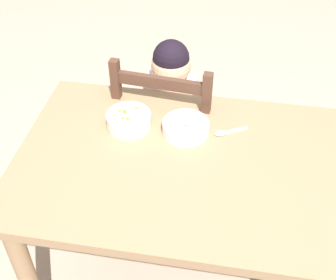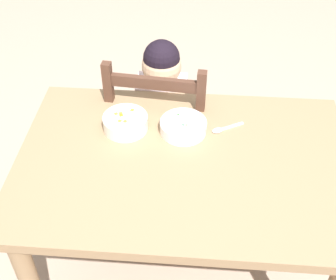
{
  "view_description": "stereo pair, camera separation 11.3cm",
  "coord_description": "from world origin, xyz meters",
  "px_view_note": "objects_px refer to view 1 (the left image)",
  "views": [
    {
      "loc": [
        0.15,
        -1.16,
        1.92
      ],
      "look_at": [
        -0.06,
        0.05,
        0.82
      ],
      "focal_mm": 49.01,
      "sensor_mm": 36.0,
      "label": 1
    },
    {
      "loc": [
        0.04,
        -1.18,
        1.92
      ],
      "look_at": [
        -0.06,
        0.05,
        0.82
      ],
      "focal_mm": 49.01,
      "sensor_mm": 36.0,
      "label": 2
    }
  ],
  "objects_px": {
    "dining_chair": "(169,138)",
    "child_figure": "(170,109)",
    "bowl_of_carrots": "(129,120)",
    "dining_table": "(182,184)",
    "spoon": "(225,132)",
    "bowl_of_peas": "(186,127)"
  },
  "relations": [
    {
      "from": "dining_chair",
      "to": "bowl_of_carrots",
      "type": "bearing_deg",
      "value": -109.66
    },
    {
      "from": "dining_chair",
      "to": "spoon",
      "type": "distance_m",
      "value": 0.49
    },
    {
      "from": "bowl_of_peas",
      "to": "bowl_of_carrots",
      "type": "height_order",
      "value": "bowl_of_carrots"
    },
    {
      "from": "bowl_of_peas",
      "to": "bowl_of_carrots",
      "type": "distance_m",
      "value": 0.22
    },
    {
      "from": "dining_chair",
      "to": "bowl_of_carrots",
      "type": "distance_m",
      "value": 0.46
    },
    {
      "from": "bowl_of_peas",
      "to": "dining_chair",
      "type": "bearing_deg",
      "value": 111.13
    },
    {
      "from": "dining_table",
      "to": "dining_chair",
      "type": "distance_m",
      "value": 0.51
    },
    {
      "from": "dining_table",
      "to": "child_figure",
      "type": "bearing_deg",
      "value": 105.3
    },
    {
      "from": "bowl_of_peas",
      "to": "dining_table",
      "type": "bearing_deg",
      "value": -85.73
    },
    {
      "from": "bowl_of_peas",
      "to": "spoon",
      "type": "bearing_deg",
      "value": 7.75
    },
    {
      "from": "bowl_of_carrots",
      "to": "dining_table",
      "type": "bearing_deg",
      "value": -33.89
    },
    {
      "from": "child_figure",
      "to": "bowl_of_peas",
      "type": "relative_size",
      "value": 5.45
    },
    {
      "from": "child_figure",
      "to": "bowl_of_peas",
      "type": "bearing_deg",
      "value": -69.16
    },
    {
      "from": "dining_chair",
      "to": "child_figure",
      "type": "height_order",
      "value": "child_figure"
    },
    {
      "from": "bowl_of_carrots",
      "to": "spoon",
      "type": "bearing_deg",
      "value": 3.13
    },
    {
      "from": "dining_chair",
      "to": "spoon",
      "type": "relative_size",
      "value": 7.3
    },
    {
      "from": "dining_table",
      "to": "dining_chair",
      "type": "bearing_deg",
      "value": 105.59
    },
    {
      "from": "dining_table",
      "to": "bowl_of_peas",
      "type": "relative_size",
      "value": 6.81
    },
    {
      "from": "dining_chair",
      "to": "bowl_of_carrots",
      "type": "xyz_separation_m",
      "value": [
        -0.11,
        -0.3,
        0.34
      ]
    },
    {
      "from": "dining_table",
      "to": "child_figure",
      "type": "distance_m",
      "value": 0.47
    },
    {
      "from": "dining_chair",
      "to": "child_figure",
      "type": "distance_m",
      "value": 0.18
    },
    {
      "from": "dining_table",
      "to": "dining_chair",
      "type": "xyz_separation_m",
      "value": [
        -0.13,
        0.46,
        -0.19
      ]
    }
  ]
}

